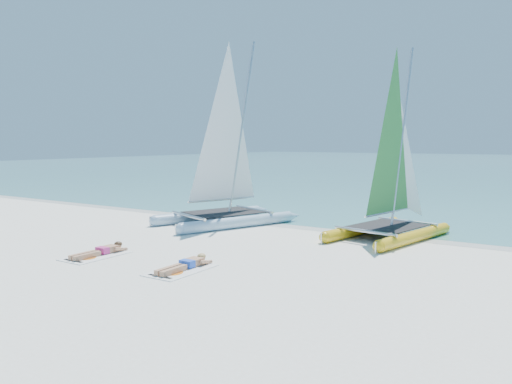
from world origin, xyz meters
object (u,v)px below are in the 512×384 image
catamaran_yellow (397,175)px  sunbather_b (186,264)px  towel_a (96,256)px  catamaran_blue (226,168)px  sunbather_a (101,251)px  towel_b (181,270)px

catamaran_yellow → sunbather_b: bearing=-101.4°
catamaran_yellow → towel_a: size_ratio=3.54×
catamaran_blue → towel_a: size_ratio=3.95×
catamaran_blue → sunbather_a: 6.55m
catamaran_yellow → catamaran_blue: bearing=-158.8°
catamaran_blue → towel_a: (0.16, -6.41, -2.17)m
sunbather_b → sunbather_a: bearing=-178.2°
catamaran_blue → towel_b: (3.19, -6.31, -2.17)m
catamaran_blue → catamaran_yellow: (6.31, 1.00, -0.12)m
catamaran_blue → towel_b: size_ratio=3.95×
catamaran_yellow → towel_b: catamaran_yellow is taller
towel_b → sunbather_b: (0.00, 0.19, 0.11)m
catamaran_yellow → sunbather_a: 9.68m
catamaran_blue → sunbather_a: catamaran_blue is taller
sunbather_a → catamaran_yellow: bearing=49.5°
sunbather_a → catamaran_blue: bearing=91.5°
catamaran_blue → towel_b: 7.40m
towel_a → sunbather_b: bearing=5.5°
catamaran_yellow → towel_b: size_ratio=3.54×
catamaran_yellow → sunbather_a: (-6.15, -7.21, -1.95)m
towel_a → sunbather_a: size_ratio=1.07×
sunbather_a → towel_b: 3.03m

